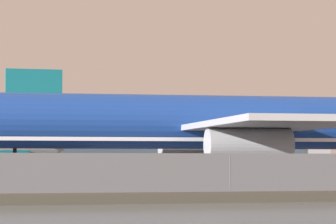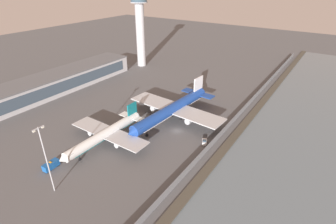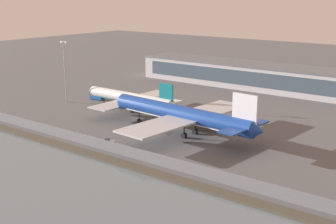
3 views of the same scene
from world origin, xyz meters
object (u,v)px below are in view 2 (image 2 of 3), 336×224
at_px(baggage_tug, 204,142).
at_px(control_tower, 140,24).
at_px(cargo_jet_blue, 173,109).
at_px(passenger_jet_white_teal, 106,134).
at_px(ops_van, 51,165).
at_px(apron_light_mast_apron_west, 46,157).

xyz_separation_m(baggage_tug, control_tower, (60.80, 78.23, 26.02)).
bearing_deg(control_tower, cargo_jet_blue, -131.38).
distance_m(cargo_jet_blue, passenger_jet_white_teal, 29.91).
xyz_separation_m(cargo_jet_blue, baggage_tug, (-8.71, -19.10, -4.42)).
bearing_deg(passenger_jet_white_teal, control_tower, 31.25).
bearing_deg(ops_van, baggage_tug, -40.98).
bearing_deg(passenger_jet_white_teal, ops_van, 167.56).
relative_size(cargo_jet_blue, baggage_tug, 14.07).
height_order(cargo_jet_blue, apron_light_mast_apron_west, apron_light_mast_apron_west).
relative_size(passenger_jet_white_teal, ops_van, 7.07).
xyz_separation_m(cargo_jet_blue, control_tower, (52.09, 59.13, 21.59)).
distance_m(cargo_jet_blue, ops_van, 50.35).
xyz_separation_m(cargo_jet_blue, apron_light_mast_apron_west, (-53.46, 5.75, 6.52)).
relative_size(cargo_jet_blue, control_tower, 1.06).
distance_m(passenger_jet_white_teal, apron_light_mast_apron_west, 27.08).
relative_size(control_tower, apron_light_mast_apron_west, 2.26).
bearing_deg(ops_van, passenger_jet_white_teal, -12.44).
distance_m(passenger_jet_white_teal, ops_van, 20.62).
xyz_separation_m(cargo_jet_blue, passenger_jet_white_teal, (-27.96, 10.56, -1.23)).
xyz_separation_m(control_tower, apron_light_mast_apron_west, (-105.55, -53.38, -15.07)).
bearing_deg(control_tower, passenger_jet_white_teal, -148.75).
distance_m(passenger_jet_white_teal, baggage_tug, 35.50).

